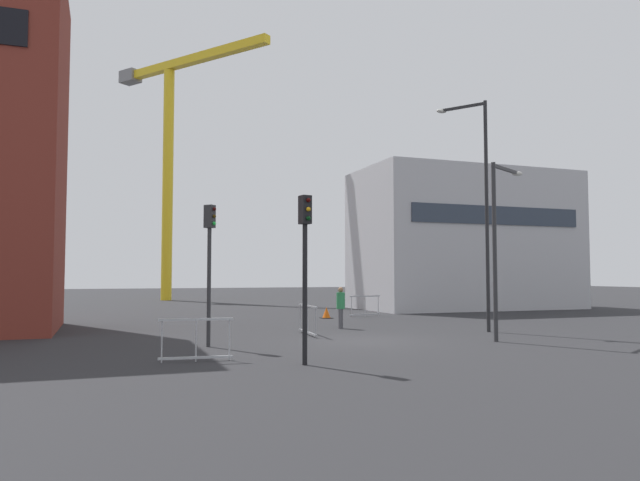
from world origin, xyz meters
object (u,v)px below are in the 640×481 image
at_px(streetlamp_tall, 481,197).
at_px(traffic_light_verge, 209,252).
at_px(streetlamp_short, 499,231).
at_px(pedestrian_walking, 341,304).
at_px(traffic_light_corner, 305,251).
at_px(construction_crane, 171,137).
at_px(traffic_cone_orange, 326,313).

height_order(streetlamp_tall, traffic_light_verge, streetlamp_tall).
bearing_deg(streetlamp_short, pedestrian_walking, 118.55).
relative_size(streetlamp_short, traffic_light_verge, 1.37).
distance_m(traffic_light_corner, pedestrian_walking, 10.00).
xyz_separation_m(construction_crane, traffic_light_corner, (-0.70, -38.18, -11.20)).
xyz_separation_m(traffic_light_corner, traffic_light_verge, (-1.58, 4.43, 0.11)).
bearing_deg(traffic_light_verge, streetlamp_short, -10.01).
distance_m(traffic_light_corner, traffic_light_verge, 4.70).
distance_m(traffic_light_corner, traffic_cone_orange, 15.61).
bearing_deg(streetlamp_tall, traffic_cone_orange, 110.37).
xyz_separation_m(streetlamp_tall, pedestrian_walking, (-4.61, 3.09, -4.22)).
xyz_separation_m(streetlamp_tall, traffic_cone_orange, (-3.18, 8.55, -4.93)).
xyz_separation_m(streetlamp_short, traffic_cone_orange, (-1.82, 11.44, -3.36)).
bearing_deg(traffic_light_verge, streetlamp_tall, 6.67).
relative_size(construction_crane, streetlamp_tall, 2.33).
relative_size(streetlamp_tall, streetlamp_short, 1.52).
distance_m(streetlamp_tall, traffic_light_verge, 10.98).
xyz_separation_m(construction_crane, streetlamp_short, (7.03, -35.40, -10.34)).
xyz_separation_m(traffic_light_corner, pedestrian_walking, (4.47, 8.77, -1.78)).
xyz_separation_m(pedestrian_walking, traffic_cone_orange, (1.44, 5.46, -0.71)).
distance_m(traffic_light_verge, pedestrian_walking, 7.68).
bearing_deg(streetlamp_short, streetlamp_tall, 64.85).
relative_size(construction_crane, traffic_light_corner, 5.07).
distance_m(streetlamp_tall, traffic_cone_orange, 10.37).
height_order(construction_crane, traffic_light_verge, construction_crane).
bearing_deg(pedestrian_walking, traffic_light_corner, -117.00).
relative_size(streetlamp_short, pedestrian_walking, 3.52).
height_order(streetlamp_short, pedestrian_walking, streetlamp_short).
height_order(traffic_light_corner, traffic_light_verge, traffic_light_verge).
bearing_deg(streetlamp_short, traffic_cone_orange, 99.04).
height_order(streetlamp_short, traffic_light_corner, streetlamp_short).
distance_m(streetlamp_tall, pedestrian_walking, 6.97).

